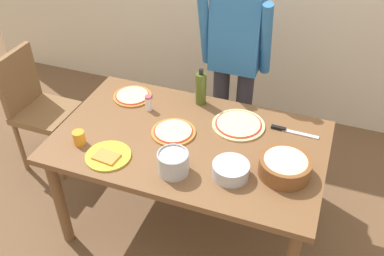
{
  "coord_description": "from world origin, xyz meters",
  "views": [
    {
      "loc": [
        0.7,
        -1.86,
        2.39
      ],
      "look_at": [
        0.0,
        0.05,
        0.81
      ],
      "focal_mm": 40.43,
      "sensor_mm": 36.0,
      "label": 1
    }
  ],
  "objects_px": {
    "person_cook": "(235,57)",
    "olive_oil_bottle": "(201,88)",
    "plate_with_slice": "(108,156)",
    "chair_wooden_left": "(36,104)",
    "cup_orange": "(79,138)",
    "chef_knife": "(289,131)",
    "pizza_raw_on_board": "(238,125)",
    "pizza_second_cooked": "(173,132)",
    "pizza_cooked_on_tray": "(132,96)",
    "dining_table": "(189,151)",
    "salt_shaker": "(148,103)",
    "mixing_bowl_steel": "(231,170)",
    "steel_pot": "(173,163)",
    "popcorn_bowl": "(285,165)"
  },
  "relations": [
    {
      "from": "chair_wooden_left",
      "to": "pizza_raw_on_board",
      "type": "height_order",
      "value": "chair_wooden_left"
    },
    {
      "from": "cup_orange",
      "to": "chef_knife",
      "type": "distance_m",
      "value": 1.25
    },
    {
      "from": "dining_table",
      "to": "pizza_second_cooked",
      "type": "height_order",
      "value": "pizza_second_cooked"
    },
    {
      "from": "dining_table",
      "to": "salt_shaker",
      "type": "distance_m",
      "value": 0.43
    },
    {
      "from": "pizza_cooked_on_tray",
      "to": "olive_oil_bottle",
      "type": "xyz_separation_m",
      "value": [
        0.46,
        0.09,
        0.1
      ]
    },
    {
      "from": "chair_wooden_left",
      "to": "chef_knife",
      "type": "height_order",
      "value": "chair_wooden_left"
    },
    {
      "from": "plate_with_slice",
      "to": "chair_wooden_left",
      "type": "bearing_deg",
      "value": 149.75
    },
    {
      "from": "dining_table",
      "to": "popcorn_bowl",
      "type": "bearing_deg",
      "value": -9.48
    },
    {
      "from": "person_cook",
      "to": "chair_wooden_left",
      "type": "bearing_deg",
      "value": -159.75
    },
    {
      "from": "pizza_second_cooked",
      "to": "popcorn_bowl",
      "type": "xyz_separation_m",
      "value": [
        0.69,
        -0.12,
        0.05
      ]
    },
    {
      "from": "steel_pot",
      "to": "chef_knife",
      "type": "distance_m",
      "value": 0.77
    },
    {
      "from": "pizza_second_cooked",
      "to": "mixing_bowl_steel",
      "type": "relative_size",
      "value": 1.35
    },
    {
      "from": "pizza_cooked_on_tray",
      "to": "plate_with_slice",
      "type": "height_order",
      "value": "plate_with_slice"
    },
    {
      "from": "pizza_cooked_on_tray",
      "to": "salt_shaker",
      "type": "height_order",
      "value": "salt_shaker"
    },
    {
      "from": "person_cook",
      "to": "steel_pot",
      "type": "bearing_deg",
      "value": -92.39
    },
    {
      "from": "mixing_bowl_steel",
      "to": "steel_pot",
      "type": "bearing_deg",
      "value": -165.56
    },
    {
      "from": "cup_orange",
      "to": "pizza_second_cooked",
      "type": "bearing_deg",
      "value": 30.44
    },
    {
      "from": "pizza_cooked_on_tray",
      "to": "steel_pot",
      "type": "relative_size",
      "value": 1.49
    },
    {
      "from": "mixing_bowl_steel",
      "to": "pizza_second_cooked",
      "type": "bearing_deg",
      "value": 151.08
    },
    {
      "from": "salt_shaker",
      "to": "pizza_raw_on_board",
      "type": "bearing_deg",
      "value": 3.34
    },
    {
      "from": "person_cook",
      "to": "olive_oil_bottle",
      "type": "xyz_separation_m",
      "value": [
        -0.12,
        -0.37,
        -0.07
      ]
    },
    {
      "from": "chair_wooden_left",
      "to": "dining_table",
      "type": "bearing_deg",
      "value": -10.57
    },
    {
      "from": "person_cook",
      "to": "salt_shaker",
      "type": "relative_size",
      "value": 15.28
    },
    {
      "from": "mixing_bowl_steel",
      "to": "cup_orange",
      "type": "distance_m",
      "value": 0.91
    },
    {
      "from": "pizza_cooked_on_tray",
      "to": "person_cook",
      "type": "bearing_deg",
      "value": 38.83
    },
    {
      "from": "person_cook",
      "to": "pizza_second_cooked",
      "type": "distance_m",
      "value": 0.77
    },
    {
      "from": "mixing_bowl_steel",
      "to": "salt_shaker",
      "type": "bearing_deg",
      "value": 148.69
    },
    {
      "from": "chair_wooden_left",
      "to": "plate_with_slice",
      "type": "bearing_deg",
      "value": -30.25
    },
    {
      "from": "person_cook",
      "to": "chef_knife",
      "type": "height_order",
      "value": "person_cook"
    },
    {
      "from": "popcorn_bowl",
      "to": "steel_pot",
      "type": "distance_m",
      "value": 0.6
    },
    {
      "from": "person_cook",
      "to": "pizza_second_cooked",
      "type": "relative_size",
      "value": 6.0
    },
    {
      "from": "plate_with_slice",
      "to": "chef_knife",
      "type": "xyz_separation_m",
      "value": [
        0.92,
        0.59,
        -0.0
      ]
    },
    {
      "from": "chair_wooden_left",
      "to": "pizza_cooked_on_tray",
      "type": "bearing_deg",
      "value": 3.19
    },
    {
      "from": "chair_wooden_left",
      "to": "pizza_raw_on_board",
      "type": "relative_size",
      "value": 2.9
    },
    {
      "from": "pizza_second_cooked",
      "to": "cup_orange",
      "type": "height_order",
      "value": "cup_orange"
    },
    {
      "from": "chair_wooden_left",
      "to": "popcorn_bowl",
      "type": "xyz_separation_m",
      "value": [
        1.9,
        -0.34,
        0.28
      ]
    },
    {
      "from": "dining_table",
      "to": "pizza_cooked_on_tray",
      "type": "relative_size",
      "value": 6.19
    },
    {
      "from": "cup_orange",
      "to": "chef_knife",
      "type": "relative_size",
      "value": 0.29
    },
    {
      "from": "pizza_raw_on_board",
      "to": "cup_orange",
      "type": "relative_size",
      "value": 3.85
    },
    {
      "from": "pizza_raw_on_board",
      "to": "pizza_cooked_on_tray",
      "type": "distance_m",
      "value": 0.76
    },
    {
      "from": "person_cook",
      "to": "pizza_raw_on_board",
      "type": "bearing_deg",
      "value": -71.14
    },
    {
      "from": "pizza_cooked_on_tray",
      "to": "chef_knife",
      "type": "distance_m",
      "value": 1.06
    },
    {
      "from": "person_cook",
      "to": "popcorn_bowl",
      "type": "bearing_deg",
      "value": -58.55
    },
    {
      "from": "pizza_raw_on_board",
      "to": "mixing_bowl_steel",
      "type": "relative_size",
      "value": 1.64
    },
    {
      "from": "pizza_raw_on_board",
      "to": "pizza_second_cooked",
      "type": "distance_m",
      "value": 0.41
    },
    {
      "from": "dining_table",
      "to": "olive_oil_bottle",
      "type": "relative_size",
      "value": 6.25
    },
    {
      "from": "chair_wooden_left",
      "to": "pizza_cooked_on_tray",
      "type": "height_order",
      "value": "chair_wooden_left"
    },
    {
      "from": "dining_table",
      "to": "olive_oil_bottle",
      "type": "distance_m",
      "value": 0.44
    },
    {
      "from": "plate_with_slice",
      "to": "pizza_raw_on_board",
      "type": "bearing_deg",
      "value": 41.08
    },
    {
      "from": "mixing_bowl_steel",
      "to": "salt_shaker",
      "type": "xyz_separation_m",
      "value": [
        -0.67,
        0.41,
        0.01
      ]
    }
  ]
}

